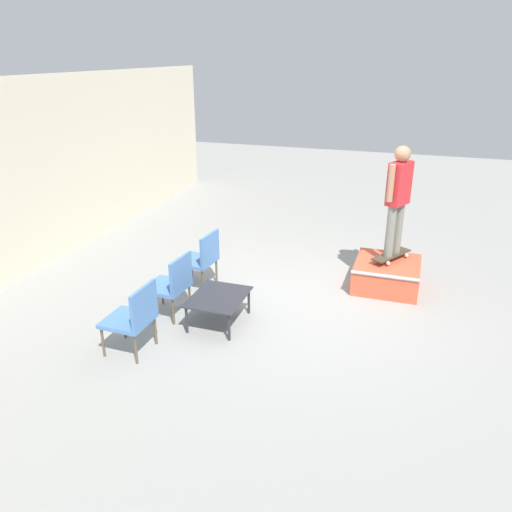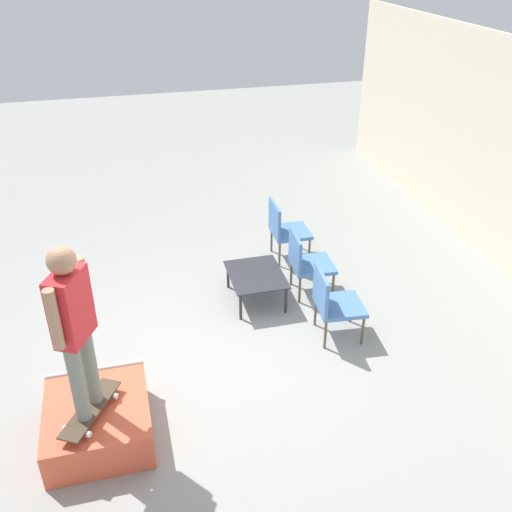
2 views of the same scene
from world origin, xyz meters
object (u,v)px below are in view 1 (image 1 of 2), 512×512
skate_ramp_box (387,274)px  patio_chair_center (172,283)px  patio_chair_right (201,257)px  skateboard_on_ramp (391,255)px  coffee_table (218,299)px  person_skater (398,193)px  patio_chair_left (134,316)px

skate_ramp_box → patio_chair_center: bearing=125.0°
patio_chair_center → patio_chair_right: bearing=-176.4°
skate_ramp_box → skateboard_on_ramp: bearing=-14.7°
skate_ramp_box → skateboard_on_ramp: skateboard_on_ramp is taller
coffee_table → patio_chair_center: size_ratio=0.96×
person_skater → coffee_table: size_ratio=1.95×
patio_chair_right → patio_chair_center: bearing=5.0°
person_skater → skateboard_on_ramp: bearing=-37.3°
skateboard_on_ramp → person_skater: bearing=147.0°
coffee_table → patio_chair_right: 1.16m
coffee_table → patio_chair_left: 1.17m
skateboard_on_ramp → patio_chair_right: bearing=141.5°
person_skater → patio_chair_right: size_ratio=1.87×
skateboard_on_ramp → person_skater: (-0.00, 0.00, 0.97)m
coffee_table → patio_chair_left: (-0.95, 0.66, 0.14)m
patio_chair_left → patio_chair_center: (0.94, 0.00, 0.00)m
patio_chair_center → patio_chair_right: 0.94m
coffee_table → patio_chair_center: bearing=90.5°
skateboard_on_ramp → patio_chair_right: patio_chair_right is taller
coffee_table → patio_chair_right: patio_chair_right is taller
coffee_table → skate_ramp_box: bearing=-47.1°
skate_ramp_box → coffee_table: skate_ramp_box is taller
person_skater → patio_chair_right: bearing=137.1°
skate_ramp_box → person_skater: person_skater is taller
skate_ramp_box → patio_chair_center: (-1.86, 2.65, 0.29)m
skateboard_on_ramp → patio_chair_left: bearing=167.8°
coffee_table → patio_chair_left: patio_chair_left is taller
coffee_table → patio_chair_right: bearing=35.2°
person_skater → patio_chair_center: bearing=152.5°
skateboard_on_ramp → patio_chair_center: 3.33m
person_skater → patio_chair_center: person_skater is taller
skateboard_on_ramp → coffee_table: size_ratio=0.91×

